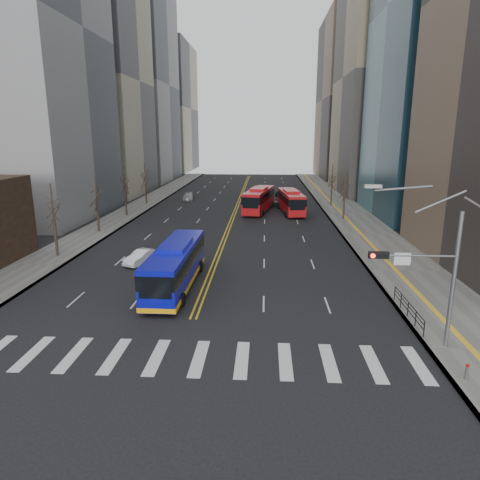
# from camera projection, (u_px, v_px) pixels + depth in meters

# --- Properties ---
(ground) EXTENTS (220.00, 220.00, 0.00)m
(ground) POSITION_uv_depth(u_px,v_px,m) (178.00, 358.00, 23.60)
(ground) COLOR black
(sidewalk_right) EXTENTS (7.00, 130.00, 0.15)m
(sidewalk_right) POSITION_uv_depth(u_px,v_px,m) (347.00, 213.00, 66.19)
(sidewalk_right) COLOR slate
(sidewalk_right) RESTS_ON ground
(sidewalk_left) EXTENTS (5.00, 130.00, 0.15)m
(sidewalk_left) POSITION_uv_depth(u_px,v_px,m) (132.00, 211.00, 68.10)
(sidewalk_left) COLOR slate
(sidewalk_left) RESTS_ON ground
(crosswalk) EXTENTS (26.70, 4.00, 0.01)m
(crosswalk) POSITION_uv_depth(u_px,v_px,m) (178.00, 357.00, 23.59)
(crosswalk) COLOR silver
(crosswalk) RESTS_ON ground
(centerline) EXTENTS (0.55, 100.00, 0.01)m
(centerline) POSITION_uv_depth(u_px,v_px,m) (239.00, 202.00, 76.87)
(centerline) COLOR gold
(centerline) RESTS_ON ground
(office_towers) EXTENTS (83.00, 134.00, 58.00)m
(office_towers) POSITION_uv_depth(u_px,v_px,m) (243.00, 71.00, 84.17)
(office_towers) COLOR gray
(office_towers) RESTS_ON ground
(signal_mast) EXTENTS (5.37, 0.37, 9.39)m
(signal_mast) POSITION_uv_depth(u_px,v_px,m) (429.00, 267.00, 23.58)
(signal_mast) COLOR slate
(signal_mast) RESTS_ON ground
(pedestrian_railing) EXTENTS (0.06, 6.06, 1.02)m
(pedestrian_railing) POSITION_uv_depth(u_px,v_px,m) (408.00, 307.00, 28.41)
(pedestrian_railing) COLOR black
(pedestrian_railing) RESTS_ON sidewalk_right
(street_trees) EXTENTS (35.20, 47.20, 7.60)m
(street_trees) POSITION_uv_depth(u_px,v_px,m) (175.00, 189.00, 56.29)
(street_trees) COLOR black
(street_trees) RESTS_ON ground
(blue_bus) EXTENTS (3.03, 12.53, 3.63)m
(blue_bus) POSITION_uv_depth(u_px,v_px,m) (176.00, 264.00, 34.11)
(blue_bus) COLOR #0B0EB0
(blue_bus) RESTS_ON ground
(red_bus_near) EXTENTS (5.05, 12.40, 3.81)m
(red_bus_near) POSITION_uv_depth(u_px,v_px,m) (259.00, 198.00, 67.45)
(red_bus_near) COLOR #B31316
(red_bus_near) RESTS_ON ground
(red_bus_far) EXTENTS (3.90, 11.59, 3.60)m
(red_bus_far) POSITION_uv_depth(u_px,v_px,m) (291.00, 200.00, 66.28)
(red_bus_far) COLOR #B31316
(red_bus_far) RESTS_ON ground
(car_white) EXTENTS (2.97, 4.27, 1.33)m
(car_white) POSITION_uv_depth(u_px,v_px,m) (142.00, 257.00, 40.50)
(car_white) COLOR silver
(car_white) RESTS_ON ground
(car_dark_mid) EXTENTS (3.26, 4.79, 1.51)m
(car_dark_mid) POSITION_uv_depth(u_px,v_px,m) (281.00, 201.00, 73.40)
(car_dark_mid) COLOR black
(car_dark_mid) RESTS_ON ground
(car_silver) EXTENTS (2.39, 4.78, 1.33)m
(car_silver) POSITION_uv_depth(u_px,v_px,m) (188.00, 197.00, 79.12)
(car_silver) COLOR gray
(car_silver) RESTS_ON ground
(car_dark_far) EXTENTS (2.82, 5.09, 1.35)m
(car_dark_far) POSITION_uv_depth(u_px,v_px,m) (282.00, 192.00, 84.98)
(car_dark_far) COLOR black
(car_dark_far) RESTS_ON ground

